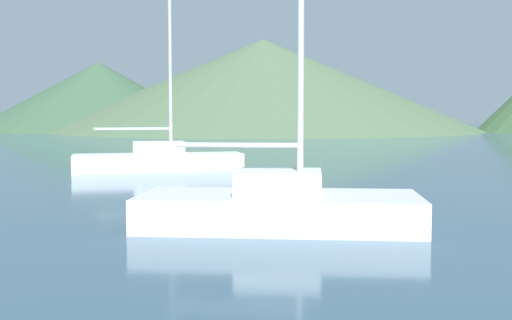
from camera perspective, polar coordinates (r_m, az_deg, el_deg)
The scene contains 4 objects.
sailboat_inner at distance 11.80m, azimuth 2.08°, elevation -3.94°, with size 5.32×2.67×8.46m.
sailboat_middle at distance 23.34m, azimuth -8.64°, elevation 0.22°, with size 6.08×3.84×10.20m.
hill_west at distance 79.14m, azimuth -13.77°, elevation 5.54°, with size 29.30×29.30×8.05m.
hill_central at distance 75.07m, azimuth 0.63°, elevation 6.70°, with size 49.44×49.44×10.55m.
Camera 1 is at (2.11, 1.88, 2.13)m, focal length 45.00 mm.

